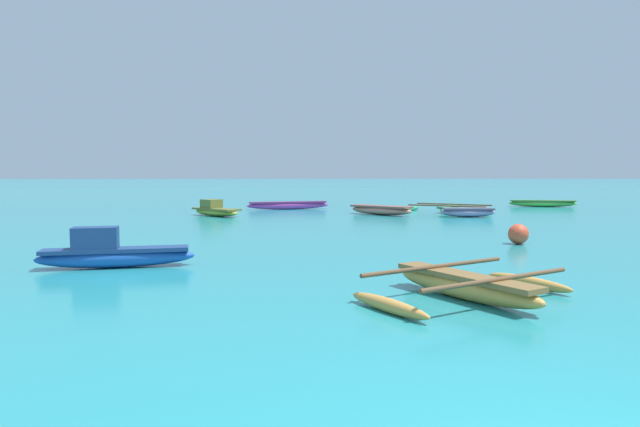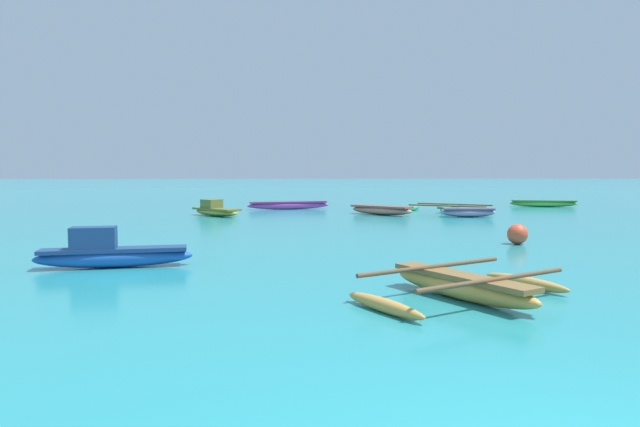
% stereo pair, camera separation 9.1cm
% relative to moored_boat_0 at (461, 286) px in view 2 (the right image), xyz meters
% --- Properties ---
extents(moored_boat_0, '(3.62, 3.06, 0.45)m').
position_rel_moored_boat_0_xyz_m(moored_boat_0, '(0.00, 0.00, 0.00)').
color(moored_boat_0, gold).
rests_on(moored_boat_0, ground_plane).
extents(moored_boat_1, '(4.19, 1.40, 0.39)m').
position_rel_moored_boat_0_xyz_m(moored_boat_1, '(-3.10, 19.94, 0.01)').
color(moored_boat_1, '#BD3DA2').
rests_on(moored_boat_1, ground_plane).
extents(moored_boat_2, '(2.30, 0.80, 0.38)m').
position_rel_moored_boat_0_xyz_m(moored_boat_2, '(4.53, 15.03, 0.01)').
color(moored_boat_2, '#9A84B3').
rests_on(moored_boat_2, ground_plane).
extents(moored_boat_3, '(2.47, 2.38, 0.70)m').
position_rel_moored_boat_0_xyz_m(moored_boat_3, '(-6.14, 15.98, 0.04)').
color(moored_boat_3, '#9EA739').
rests_on(moored_boat_3, ground_plane).
extents(moored_boat_4, '(3.15, 1.10, 0.83)m').
position_rel_moored_boat_0_xyz_m(moored_boat_4, '(-6.33, 3.05, 0.09)').
color(moored_boat_4, '#1C50AC').
rests_on(moored_boat_4, ground_plane).
extents(moored_boat_5, '(3.55, 1.34, 0.36)m').
position_rel_moored_boat_0_xyz_m(moored_boat_5, '(10.46, 21.38, -0.00)').
color(moored_boat_5, '#5BBC47').
rests_on(moored_boat_5, ground_plane).
extents(moored_boat_6, '(4.21, 3.43, 0.35)m').
position_rel_moored_boat_0_xyz_m(moored_boat_6, '(4.57, 18.03, -0.04)').
color(moored_boat_6, '#32A664').
rests_on(moored_boat_6, ground_plane).
extents(moored_boat_7, '(2.82, 2.61, 0.41)m').
position_rel_moored_boat_0_xyz_m(moored_boat_7, '(1.06, 16.31, 0.02)').
color(moored_boat_7, '#CF7964').
rests_on(moored_boat_7, ground_plane).
extents(mooring_buoy_0, '(0.54, 0.54, 0.54)m').
position_rel_moored_boat_0_xyz_m(mooring_buoy_0, '(3.30, 6.35, 0.07)').
color(mooring_buoy_0, '#E54C2D').
rests_on(mooring_buoy_0, ground_plane).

